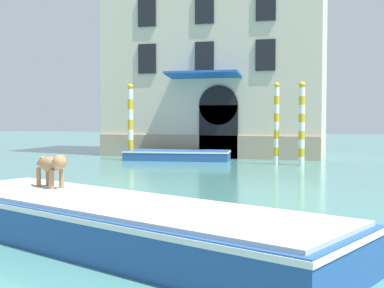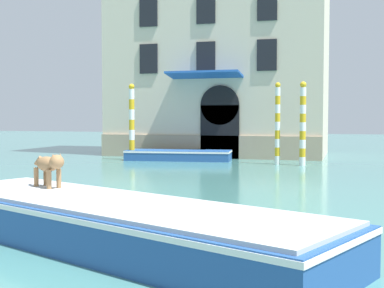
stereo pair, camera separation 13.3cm
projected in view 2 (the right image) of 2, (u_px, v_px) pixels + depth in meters
The scene contains 7 objects.
palazzo_left at pixel (220, 16), 29.29m from camera, with size 11.40×7.40×15.23m.
boat_foreground at pixel (112, 222), 8.75m from camera, with size 8.32×5.17×0.75m.
dog_on_deck at pixel (49, 165), 10.28m from camera, with size 0.91×0.63×0.67m.
boat_moored_near_palazzo at pixel (178, 155), 25.56m from camera, with size 5.16×2.20×0.48m.
mooring_pole_0 at pixel (303, 123), 22.76m from camera, with size 0.27×0.27×3.59m.
mooring_pole_1 at pixel (132, 122), 25.53m from camera, with size 0.27×0.27×3.65m.
mooring_pole_2 at pixel (278, 123), 23.27m from camera, with size 0.23×0.23×3.58m.
Camera 2 is at (7.58, -3.79, 2.14)m, focal length 50.00 mm.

